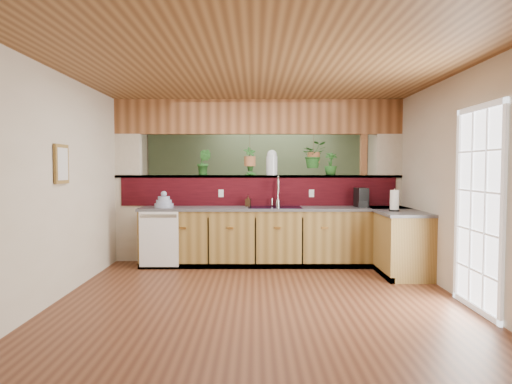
{
  "coord_description": "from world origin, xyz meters",
  "views": [
    {
      "loc": [
        -0.06,
        -6.03,
        1.5
      ],
      "look_at": [
        -0.04,
        0.7,
        1.15
      ],
      "focal_mm": 32.0,
      "sensor_mm": 36.0,
      "label": 1
    }
  ],
  "objects_px": {
    "coffee_maker": "(361,198)",
    "paper_towel": "(394,201)",
    "glass_jar": "(272,163)",
    "faucet": "(278,190)",
    "dish_stack": "(164,202)",
    "soap_dispenser": "(248,201)",
    "shelving_console": "(224,217)"
  },
  "relations": [
    {
      "from": "coffee_maker",
      "to": "glass_jar",
      "type": "bearing_deg",
      "value": 158.46
    },
    {
      "from": "coffee_maker",
      "to": "paper_towel",
      "type": "bearing_deg",
      "value": -70.83
    },
    {
      "from": "soap_dispenser",
      "to": "glass_jar",
      "type": "distance_m",
      "value": 0.75
    },
    {
      "from": "coffee_maker",
      "to": "shelving_console",
      "type": "distance_m",
      "value": 3.26
    },
    {
      "from": "paper_towel",
      "to": "faucet",
      "type": "bearing_deg",
      "value": 153.88
    },
    {
      "from": "soap_dispenser",
      "to": "paper_towel",
      "type": "distance_m",
      "value": 2.22
    },
    {
      "from": "dish_stack",
      "to": "shelving_console",
      "type": "bearing_deg",
      "value": 71.99
    },
    {
      "from": "faucet",
      "to": "paper_towel",
      "type": "distance_m",
      "value": 1.79
    },
    {
      "from": "coffee_maker",
      "to": "paper_towel",
      "type": "relative_size",
      "value": 0.95
    },
    {
      "from": "dish_stack",
      "to": "faucet",
      "type": "bearing_deg",
      "value": 6.66
    },
    {
      "from": "dish_stack",
      "to": "shelving_console",
      "type": "xyz_separation_m",
      "value": [
        0.76,
        2.33,
        -0.48
      ]
    },
    {
      "from": "glass_jar",
      "to": "shelving_console",
      "type": "xyz_separation_m",
      "value": [
        -0.91,
        1.9,
        -1.09
      ]
    },
    {
      "from": "soap_dispenser",
      "to": "coffee_maker",
      "type": "relative_size",
      "value": 0.59
    },
    {
      "from": "shelving_console",
      "to": "soap_dispenser",
      "type": "bearing_deg",
      "value": -80.11
    },
    {
      "from": "faucet",
      "to": "glass_jar",
      "type": "bearing_deg",
      "value": 111.27
    },
    {
      "from": "paper_towel",
      "to": "shelving_console",
      "type": "bearing_deg",
      "value": 131.79
    },
    {
      "from": "dish_stack",
      "to": "shelving_console",
      "type": "relative_size",
      "value": 0.19
    },
    {
      "from": "dish_stack",
      "to": "paper_towel",
      "type": "height_order",
      "value": "paper_towel"
    },
    {
      "from": "coffee_maker",
      "to": "paper_towel",
      "type": "xyz_separation_m",
      "value": [
        0.31,
        -0.65,
        0.01
      ]
    },
    {
      "from": "glass_jar",
      "to": "faucet",
      "type": "bearing_deg",
      "value": -68.73
    },
    {
      "from": "paper_towel",
      "to": "glass_jar",
      "type": "xyz_separation_m",
      "value": [
        -1.69,
        1.01,
        0.55
      ]
    },
    {
      "from": "soap_dispenser",
      "to": "shelving_console",
      "type": "height_order",
      "value": "soap_dispenser"
    },
    {
      "from": "faucet",
      "to": "soap_dispenser",
      "type": "distance_m",
      "value": 0.5
    },
    {
      "from": "dish_stack",
      "to": "soap_dispenser",
      "type": "xyz_separation_m",
      "value": [
        1.28,
        0.21,
        0.01
      ]
    },
    {
      "from": "soap_dispenser",
      "to": "glass_jar",
      "type": "xyz_separation_m",
      "value": [
        0.38,
        0.21,
        0.61
      ]
    },
    {
      "from": "paper_towel",
      "to": "shelving_console",
      "type": "height_order",
      "value": "paper_towel"
    },
    {
      "from": "faucet",
      "to": "glass_jar",
      "type": "height_order",
      "value": "glass_jar"
    },
    {
      "from": "soap_dispenser",
      "to": "coffee_maker",
      "type": "distance_m",
      "value": 1.76
    },
    {
      "from": "faucet",
      "to": "paper_towel",
      "type": "height_order",
      "value": "faucet"
    },
    {
      "from": "faucet",
      "to": "dish_stack",
      "type": "xyz_separation_m",
      "value": [
        -1.75,
        -0.2,
        -0.18
      ]
    },
    {
      "from": "dish_stack",
      "to": "glass_jar",
      "type": "bearing_deg",
      "value": 14.32
    },
    {
      "from": "coffee_maker",
      "to": "dish_stack",
      "type": "bearing_deg",
      "value": 174.41
    }
  ]
}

